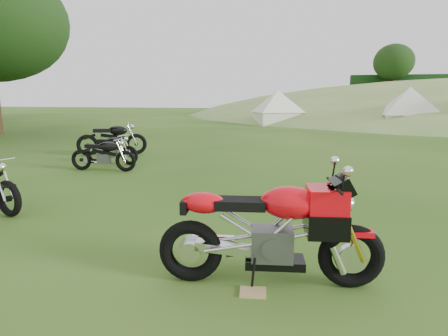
% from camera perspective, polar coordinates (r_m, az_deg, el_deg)
% --- Properties ---
extents(ground, '(120.00, 120.00, 0.00)m').
position_cam_1_polar(ground, '(5.74, -4.31, -8.31)').
color(ground, '#254A0F').
rests_on(ground, ground).
extents(sport_motorcycle, '(2.20, 0.83, 1.29)m').
position_cam_1_polar(sport_motorcycle, '(3.77, 7.06, -8.33)').
color(sport_motorcycle, red).
rests_on(sport_motorcycle, ground).
extents(plywood_board, '(0.28, 0.24, 0.02)m').
position_cam_1_polar(plywood_board, '(3.83, 4.43, -18.35)').
color(plywood_board, tan).
rests_on(plywood_board, ground).
extents(vintage_moto_b, '(1.73, 0.62, 0.89)m').
position_cam_1_polar(vintage_moto_b, '(11.11, -16.82, 2.89)').
color(vintage_moto_b, black).
rests_on(vintage_moto_b, ground).
extents(vintage_moto_c, '(1.72, 0.50, 0.89)m').
position_cam_1_polar(vintage_moto_c, '(10.06, -17.97, 2.06)').
color(vintage_moto_c, black).
rests_on(vintage_moto_c, ground).
extents(vintage_moto_d, '(2.16, 1.33, 1.13)m').
position_cam_1_polar(vintage_moto_d, '(12.75, -16.73, 4.39)').
color(vintage_moto_d, black).
rests_on(vintage_moto_d, ground).
extents(tent_left, '(3.71, 3.71, 2.47)m').
position_cam_1_polar(tent_left, '(26.59, 8.16, 9.25)').
color(tent_left, white).
rests_on(tent_left, ground).
extents(tent_right, '(2.99, 2.99, 2.53)m').
position_cam_1_polar(tent_right, '(24.61, 26.34, 8.22)').
color(tent_right, silver).
rests_on(tent_right, ground).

